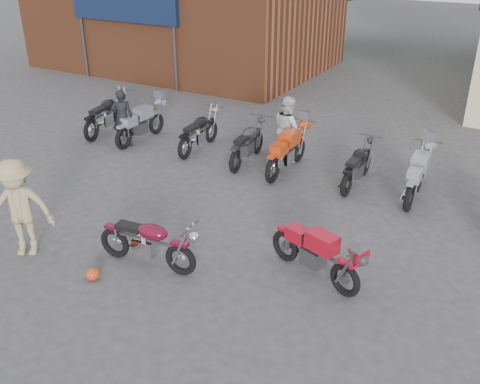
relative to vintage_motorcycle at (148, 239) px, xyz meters
The scene contains 15 objects.
ground 0.58m from the vintage_motorcycle, 13.96° to the left, with size 90.00×90.00×0.00m, color #373739.
brick_building 16.66m from the vintage_motorcycle, 122.29° to the left, with size 12.00×8.00×4.00m, color brown.
vintage_motorcycle is the anchor object (origin of this frame).
sportbike 2.98m from the vintage_motorcycle, 22.71° to the left, with size 1.93×0.64×1.12m, color #A60D1E, non-canonical shape.
helmet 1.12m from the vintage_motorcycle, 125.38° to the right, with size 0.24×0.24×0.22m, color #BD3414.
person_dark 6.32m from the vintage_motorcycle, 134.79° to the left, with size 0.60×0.39×1.64m, color black.
person_light 5.87m from the vintage_motorcycle, 90.14° to the left, with size 0.84×0.65×1.72m, color #B8B8B4.
person_tan 2.46m from the vintage_motorcycle, 160.80° to the right, with size 1.23×0.71×1.91m, color #97895D.
row_bike_0 7.59m from the vintage_motorcycle, 137.94° to the left, with size 2.14×0.71×1.24m, color black, non-canonical shape.
row_bike_1 6.61m from the vintage_motorcycle, 130.37° to the left, with size 2.03×0.67×1.18m, color gray, non-canonical shape.
row_bike_2 5.81m from the vintage_motorcycle, 114.71° to the left, with size 1.98×0.65×1.15m, color black, non-canonical shape.
row_bike_3 5.23m from the vintage_motorcycle, 99.18° to the left, with size 1.99×0.66×1.15m, color #27272A, non-canonical shape.
row_bike_4 5.16m from the vintage_motorcycle, 86.50° to the left, with size 2.10×0.69×1.22m, color #CA3D10, non-canonical shape.
row_bike_5 5.66m from the vintage_motorcycle, 68.02° to the left, with size 1.90×0.63×1.10m, color black, non-canonical shape.
row_bike_6 6.34m from the vintage_motorcycle, 56.34° to the left, with size 2.06×0.68×1.19m, color gray, non-canonical shape.
Camera 1 is at (5.36, -6.32, 5.50)m, focal length 40.00 mm.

